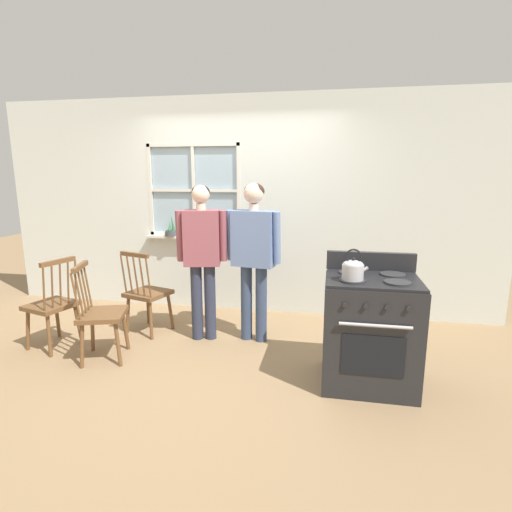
# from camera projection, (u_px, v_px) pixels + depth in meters

# --- Properties ---
(ground_plane) EXTENTS (16.00, 16.00, 0.00)m
(ground_plane) POSITION_uv_depth(u_px,v_px,m) (210.00, 354.00, 3.97)
(ground_plane) COLOR #937551
(wall_back) EXTENTS (6.40, 0.16, 2.70)m
(wall_back) POSITION_uv_depth(u_px,v_px,m) (243.00, 208.00, 5.04)
(wall_back) COLOR silver
(wall_back) RESTS_ON ground_plane
(chair_by_window) EXTENTS (0.51, 0.52, 0.94)m
(chair_by_window) POSITION_uv_depth(u_px,v_px,m) (101.00, 315.00, 3.79)
(chair_by_window) COLOR brown
(chair_by_window) RESTS_ON ground_plane
(chair_near_wall) EXTENTS (0.50, 0.51, 0.94)m
(chair_near_wall) POSITION_uv_depth(u_px,v_px,m) (53.00, 306.00, 4.05)
(chair_near_wall) COLOR brown
(chair_near_wall) RESTS_ON ground_plane
(chair_center_cluster) EXTENTS (0.52, 0.51, 0.94)m
(chair_center_cluster) POSITION_uv_depth(u_px,v_px,m) (147.00, 294.00, 4.45)
(chair_center_cluster) COLOR brown
(chair_center_cluster) RESTS_ON ground_plane
(person_elderly_left) EXTENTS (0.53, 0.28, 1.65)m
(person_elderly_left) POSITION_uv_depth(u_px,v_px,m) (202.00, 250.00, 4.16)
(person_elderly_left) COLOR #2D3347
(person_elderly_left) RESTS_ON ground_plane
(person_teen_center) EXTENTS (0.60, 0.28, 1.67)m
(person_teen_center) POSITION_uv_depth(u_px,v_px,m) (254.00, 247.00, 4.12)
(person_teen_center) COLOR #384766
(person_teen_center) RESTS_ON ground_plane
(stove) EXTENTS (0.76, 0.68, 1.08)m
(stove) POSITION_uv_depth(u_px,v_px,m) (370.00, 330.00, 3.34)
(stove) COLOR #232326
(stove) RESTS_ON ground_plane
(kettle) EXTENTS (0.21, 0.17, 0.25)m
(kettle) POSITION_uv_depth(u_px,v_px,m) (353.00, 269.00, 3.14)
(kettle) COLOR #B7B7BC
(kettle) RESTS_ON stove
(potted_plant) EXTENTS (0.15, 0.15, 0.28)m
(potted_plant) POSITION_uv_depth(u_px,v_px,m) (171.00, 231.00, 5.19)
(potted_plant) COLOR #42474C
(potted_plant) RESTS_ON wall_back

